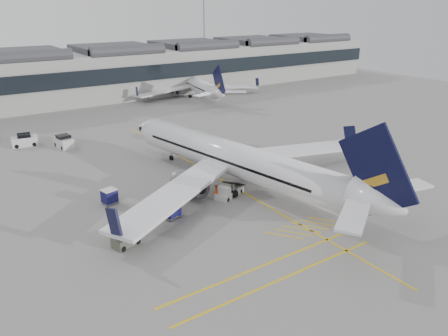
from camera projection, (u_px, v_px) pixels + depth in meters
ground at (190, 227)px, 46.13m from camera, size 220.00×220.00×0.00m
terminal at (32, 78)px, 99.66m from camera, size 200.00×20.45×12.40m
light_masts at (7, 36)px, 106.73m from camera, size 113.00×0.60×25.45m
apron_markings at (217, 178)px, 59.11m from camera, size 0.25×60.00×0.01m
airliner_main at (238, 160)px, 55.14m from camera, size 40.82×44.97×12.04m
airliner_far at (196, 85)px, 110.16m from camera, size 32.20×35.47×9.50m
belt_loader at (229, 192)px, 53.28m from camera, size 5.17×3.24×2.06m
baggage_cart_a at (171, 208)px, 47.88m from camera, size 2.39×2.18×2.06m
baggage_cart_b at (173, 209)px, 48.14m from camera, size 1.87×1.67×1.67m
baggage_cart_c at (177, 185)px, 54.44m from camera, size 1.69×1.44×1.66m
baggage_cart_d at (109, 196)px, 51.17m from camera, size 1.99×1.76×1.80m
ramp_agent_a at (181, 183)px, 54.79m from camera, size 0.86×0.75×1.98m
ramp_agent_b at (216, 192)px, 52.42m from camera, size 0.88×0.69×1.81m
pushback_tug at (126, 240)px, 42.40m from camera, size 2.85×2.20×1.41m
safety_cone_nose at (182, 149)px, 69.89m from camera, size 0.34×0.34×0.48m
safety_cone_engine at (270, 182)px, 57.23m from camera, size 0.32×0.32×0.45m
service_van_left at (25, 140)px, 71.99m from camera, size 4.21×2.47×2.05m
service_van_mid at (64, 142)px, 71.31m from camera, size 2.51×4.24×2.06m
service_van_right at (168, 136)px, 75.34m from camera, size 3.28×1.81×1.64m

